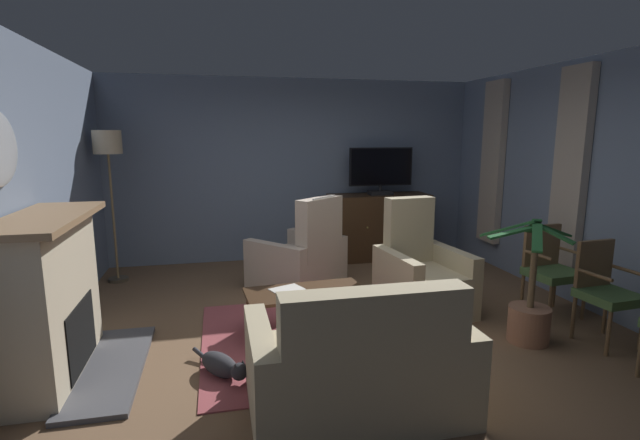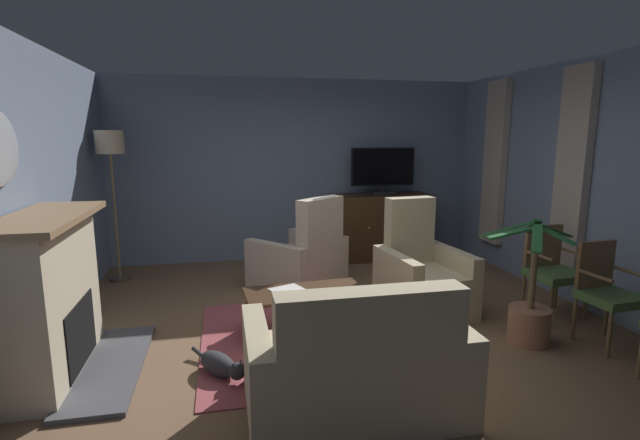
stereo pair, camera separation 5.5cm
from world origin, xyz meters
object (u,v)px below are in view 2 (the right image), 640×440
Objects in this scene: folded_newspaper at (287,289)px; side_chair_tucked_against_wall at (552,268)px; tv_remote at (299,293)px; sofa_floral at (356,368)px; coffee_table at (305,295)px; armchair_near_window at (422,277)px; potted_plant_tall_palm_by_window at (529,315)px; fireplace at (51,300)px; armchair_by_fireplace at (301,260)px; cat at (221,365)px; television at (383,170)px; side_chair_mid_row at (606,290)px; floor_lamp at (110,155)px; tv_cabinet at (380,228)px.

folded_newspaper is 2.78m from side_chair_tucked_against_wall.
tv_remote is 1.31m from sofa_floral.
coffee_table is at bearing -117.10° from tv_remote.
sofa_floral is at bearing 112.26° from tv_remote.
potted_plant_tall_palm_by_window is at bearing -57.49° from armchair_near_window.
fireplace is 1.13× the size of armchair_by_fireplace.
coffee_table is 1.10m from cat.
folded_newspaper is at bearing -105.91° from armchair_by_fireplace.
side_chair_tucked_against_wall reaches higher than folded_newspaper.
armchair_near_window is at bearing -97.33° from television.
side_chair_mid_row is 3.43m from cat.
floor_lamp reaches higher than potted_plant_tall_palm_by_window.
tv_cabinet is at bearing 96.43° from potted_plant_tall_palm_by_window.
sofa_floral reaches higher than side_chair_tucked_against_wall.
coffee_table is 2.73m from side_chair_mid_row.
armchair_near_window is 1.28× the size of side_chair_tucked_against_wall.
folded_newspaper is 0.21× the size of sofa_floral.
tv_remote is at bearing -123.50° from tv_cabinet.
floor_lamp reaches higher than armchair_by_fireplace.
cat is at bearing -179.19° from potted_plant_tall_palm_by_window.
tv_remote is at bearing -47.09° from floor_lamp.
tv_remote is (-1.68, -2.48, -0.94)m from television.
television is 0.66× the size of sofa_floral.
cat is (-2.41, -3.09, -1.27)m from television.
armchair_by_fireplace is at bearing 138.73° from armchair_near_window.
folded_newspaper is at bearing -126.64° from tv_cabinet.
tv_cabinet is 1.17× the size of armchair_by_fireplace.
armchair_by_fireplace is at bearing 131.77° from potted_plant_tall_palm_by_window.
television is 2.82m from side_chair_tucked_against_wall.
tv_remote is at bearing 8.80° from fireplace.
fireplace reaches higher than armchair_by_fireplace.
fireplace reaches higher than sofa_floral.
cat is (1.26, -0.30, -0.52)m from fireplace.
tv_cabinet is 3.13m from potted_plant_tall_palm_by_window.
armchair_near_window reaches higher than side_chair_tucked_against_wall.
armchair_near_window is at bearing 25.26° from cat.
side_chair_tucked_against_wall is at bearing -24.94° from floor_lamp.
armchair_near_window reaches higher than folded_newspaper.
coffee_table is at bearing 94.36° from sofa_floral.
television is 0.50× the size of floor_lamp.
sofa_floral is at bearing -101.67° from folded_newspaper.
folded_newspaper is (-0.09, 0.15, -0.01)m from tv_remote.
potted_plant_tall_palm_by_window is at bearing -83.57° from tv_cabinet.
fireplace is 2.33× the size of cat.
tv_remote is 0.18× the size of side_chair_tucked_against_wall.
fireplace is 3.49m from armchair_near_window.
tv_cabinet is 1.04× the size of sofa_floral.
coffee_table is 6.89× the size of tv_remote.
sofa_floral is 1.23× the size of armchair_near_window.
armchair_by_fireplace is (2.26, 1.72, -0.27)m from fireplace.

